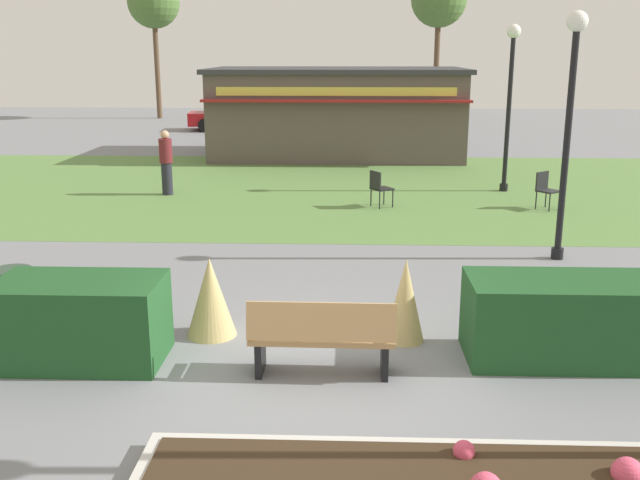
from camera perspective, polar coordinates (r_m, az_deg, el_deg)
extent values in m
plane|color=slate|center=(8.74, -1.03, -10.20)|extent=(80.00, 80.00, 0.00)
cube|color=#5B8442|center=(20.00, 0.83, 4.15)|extent=(36.00, 12.00, 0.01)
sphere|color=#E54C6B|center=(6.90, 11.31, -16.05)|extent=(0.20, 0.20, 0.20)
sphere|color=#E54C6B|center=(6.99, 23.14, -16.60)|extent=(0.28, 0.28, 0.28)
cube|color=tan|center=(8.48, 0.17, -7.71)|extent=(1.71, 0.50, 0.06)
cube|color=tan|center=(8.17, 0.10, -6.48)|extent=(1.70, 0.15, 0.44)
cube|color=black|center=(8.63, -4.74, -8.97)|extent=(0.09, 0.44, 0.45)
cube|color=black|center=(8.57, 5.11, -9.16)|extent=(0.09, 0.44, 0.45)
cube|color=tan|center=(8.51, -5.33, -6.83)|extent=(0.07, 0.44, 0.06)
cube|color=tan|center=(8.44, 5.71, -7.02)|extent=(0.07, 0.44, 0.06)
cube|color=#1E4C23|center=(9.26, -18.40, -6.07)|extent=(1.99, 1.10, 1.03)
cube|color=#1E4C23|center=(9.34, 18.65, -5.97)|extent=(2.34, 1.10, 1.01)
cone|color=tan|center=(9.66, -8.64, -4.48)|extent=(0.66, 0.66, 1.07)
cone|color=tan|center=(9.44, 6.75, -4.73)|extent=(0.51, 0.51, 1.11)
cylinder|color=black|center=(13.86, 18.24, -1.01)|extent=(0.22, 0.22, 0.20)
cylinder|color=black|center=(13.49, 18.89, 6.79)|extent=(0.12, 0.12, 4.00)
sphere|color=white|center=(13.39, 19.69, 15.98)|extent=(0.36, 0.36, 0.36)
cylinder|color=black|center=(20.17, 14.31, 4.06)|extent=(0.22, 0.22, 0.20)
cylinder|color=black|center=(19.92, 14.66, 9.44)|extent=(0.12, 0.12, 4.00)
sphere|color=white|center=(19.85, 15.08, 15.66)|extent=(0.36, 0.36, 0.36)
cylinder|color=#2D4233|center=(10.44, -23.00, -4.51)|extent=(0.52, 0.52, 0.91)
cube|color=#594C47|center=(26.19, 1.33, 9.90)|extent=(8.64, 4.76, 2.93)
cube|color=#333338|center=(26.11, 1.35, 13.27)|extent=(8.94, 5.06, 0.16)
cube|color=maroon|center=(23.59, 1.25, 10.93)|extent=(8.74, 0.36, 0.08)
cube|color=#D8CC4C|center=(23.73, 1.26, 11.66)|extent=(7.78, 0.04, 0.28)
cube|color=black|center=(18.01, 17.61, 3.71)|extent=(0.62, 0.62, 0.04)
cube|color=black|center=(18.09, 17.15, 4.50)|extent=(0.37, 0.31, 0.44)
cylinder|color=black|center=(17.79, 17.70, 2.84)|extent=(0.03, 0.03, 0.45)
cylinder|color=black|center=(18.10, 18.40, 2.97)|extent=(0.03, 0.03, 0.45)
cylinder|color=black|center=(18.01, 16.72, 3.05)|extent=(0.03, 0.03, 0.45)
cylinder|color=black|center=(18.31, 17.42, 3.18)|extent=(0.03, 0.03, 0.45)
cube|color=black|center=(17.53, 4.93, 4.06)|extent=(0.60, 0.60, 0.04)
cube|color=black|center=(17.38, 4.39, 4.72)|extent=(0.26, 0.40, 0.44)
cylinder|color=black|center=(17.52, 5.77, 3.29)|extent=(0.03, 0.03, 0.45)
cylinder|color=black|center=(17.83, 5.08, 3.51)|extent=(0.03, 0.03, 0.45)
cylinder|color=black|center=(17.31, 4.74, 3.17)|extent=(0.03, 0.03, 0.45)
cylinder|color=black|center=(17.62, 4.05, 3.39)|extent=(0.03, 0.03, 0.45)
cylinder|color=#23232D|center=(19.41, -12.00, 4.76)|extent=(0.28, 0.28, 0.85)
cylinder|color=maroon|center=(19.30, -12.11, 6.91)|extent=(0.34, 0.34, 0.62)
sphere|color=tan|center=(19.24, -12.18, 8.15)|extent=(0.22, 0.22, 0.22)
cube|color=maroon|center=(35.01, -6.82, 9.53)|extent=(4.36, 2.22, 0.60)
cube|color=black|center=(34.99, -7.09, 10.22)|extent=(2.46, 1.81, 0.44)
cylinder|color=black|center=(35.90, -4.63, 9.34)|extent=(0.66, 0.28, 0.64)
cylinder|color=black|center=(34.07, -4.67, 9.05)|extent=(0.66, 0.28, 0.64)
cylinder|color=black|center=(36.04, -8.82, 9.24)|extent=(0.66, 0.28, 0.64)
cylinder|color=black|center=(34.22, -9.09, 8.94)|extent=(0.66, 0.28, 0.64)
cube|color=navy|center=(34.59, 2.39, 9.56)|extent=(4.24, 1.90, 0.60)
cube|color=black|center=(34.56, 2.14, 10.27)|extent=(2.35, 1.64, 0.44)
cylinder|color=black|center=(35.53, 4.54, 9.29)|extent=(0.64, 0.23, 0.64)
cylinder|color=black|center=(33.70, 4.59, 8.99)|extent=(0.64, 0.23, 0.64)
cylinder|color=black|center=(35.58, 0.29, 9.34)|extent=(0.64, 0.23, 0.64)
cylinder|color=black|center=(33.75, 0.11, 9.05)|extent=(0.64, 0.23, 0.64)
cylinder|color=brown|center=(38.16, 9.16, 12.86)|extent=(0.28, 0.28, 5.07)
cylinder|color=brown|center=(41.81, -12.73, 12.87)|extent=(0.28, 0.28, 5.11)
sphere|color=#4C7233|center=(41.87, -13.03, 17.87)|extent=(2.80, 2.80, 2.80)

